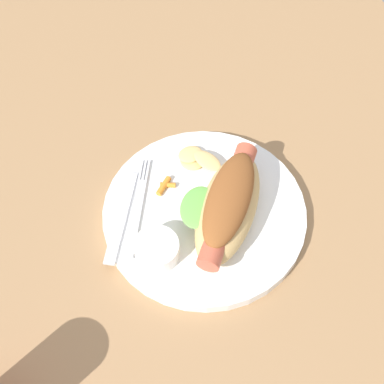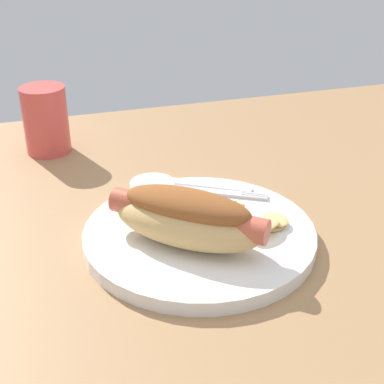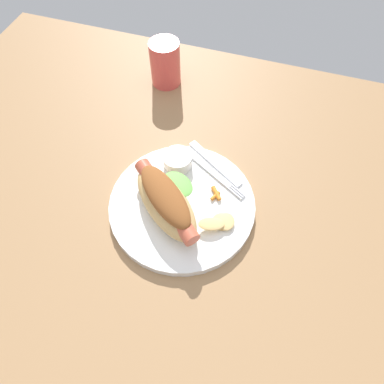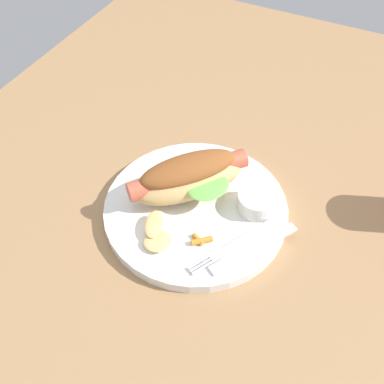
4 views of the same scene
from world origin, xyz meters
TOP-DOWN VIEW (x-y plane):
  - ground_plane at (0.00, 0.00)cm, footprint 120.00×90.00cm
  - plate at (-1.13, -0.21)cm, footprint 25.70×25.70cm
  - hot_dog at (0.91, 2.10)cm, footprint 16.78×15.82cm
  - sauce_ramekin at (2.27, -7.67)cm, footprint 5.38×5.38cm
  - fork at (-4.57, -7.73)cm, footprint 13.17×8.04cm
  - knife at (-4.34, -9.92)cm, footprint 12.09×8.28cm
  - chips_pile at (-8.51, 2.14)cm, footprint 6.36×5.71cm
  - carrot_garnish at (-6.37, -3.25)cm, footprint 2.42×2.92cm

SIDE VIEW (x-z plane):
  - ground_plane at x=0.00cm, z-range -1.80..0.00cm
  - plate at x=-1.13cm, z-range 0.00..1.60cm
  - knife at x=-4.34cm, z-range 1.60..1.96cm
  - fork at x=-4.57cm, z-range 1.60..2.00cm
  - carrot_garnish at x=-6.37cm, z-range 1.58..2.36cm
  - chips_pile at x=-8.51cm, z-range 1.48..3.15cm
  - sauce_ramekin at x=2.27cm, z-range 1.60..4.14cm
  - hot_dog at x=0.91cm, z-range 1.67..7.72cm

